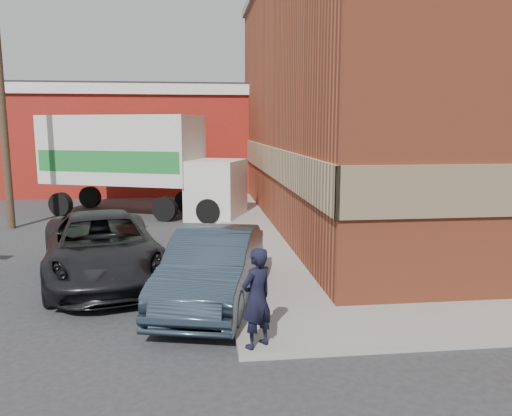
{
  "coord_description": "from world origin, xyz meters",
  "views": [
    {
      "loc": [
        -1.06,
        -8.8,
        3.51
      ],
      "look_at": [
        0.42,
        3.79,
        1.42
      ],
      "focal_mm": 35.0,
      "sensor_mm": 36.0,
      "label": 1
    }
  ],
  "objects_px": {
    "brick_building": "(457,94)",
    "box_truck": "(140,158)",
    "sedan": "(213,267)",
    "utility_pole": "(0,88)",
    "warehouse": "(108,139)",
    "suv_a": "(102,247)",
    "man": "(257,298)"
  },
  "relations": [
    {
      "from": "utility_pole",
      "to": "warehouse",
      "type": "bearing_deg",
      "value": 82.23
    },
    {
      "from": "sedan",
      "to": "box_truck",
      "type": "height_order",
      "value": "box_truck"
    },
    {
      "from": "suv_a",
      "to": "man",
      "type": "bearing_deg",
      "value": -68.61
    },
    {
      "from": "man",
      "to": "warehouse",
      "type": "bearing_deg",
      "value": -111.38
    },
    {
      "from": "man",
      "to": "sedan",
      "type": "height_order",
      "value": "man"
    },
    {
      "from": "man",
      "to": "sedan",
      "type": "relative_size",
      "value": 0.36
    },
    {
      "from": "utility_pole",
      "to": "suv_a",
      "type": "relative_size",
      "value": 1.66
    },
    {
      "from": "suv_a",
      "to": "sedan",
      "type": "bearing_deg",
      "value": -51.84
    },
    {
      "from": "warehouse",
      "to": "box_truck",
      "type": "relative_size",
      "value": 1.98
    },
    {
      "from": "brick_building",
      "to": "box_truck",
      "type": "xyz_separation_m",
      "value": [
        -11.78,
        2.22,
        -2.43
      ]
    },
    {
      "from": "utility_pole",
      "to": "box_truck",
      "type": "bearing_deg",
      "value": 27.78
    },
    {
      "from": "suv_a",
      "to": "box_truck",
      "type": "distance_m",
      "value": 8.63
    },
    {
      "from": "warehouse",
      "to": "suv_a",
      "type": "height_order",
      "value": "warehouse"
    },
    {
      "from": "utility_pole",
      "to": "suv_a",
      "type": "distance_m",
      "value": 8.55
    },
    {
      "from": "brick_building",
      "to": "suv_a",
      "type": "relative_size",
      "value": 3.37
    },
    {
      "from": "warehouse",
      "to": "utility_pole",
      "type": "height_order",
      "value": "utility_pole"
    },
    {
      "from": "brick_building",
      "to": "sedan",
      "type": "relative_size",
      "value": 4.1
    },
    {
      "from": "brick_building",
      "to": "sedan",
      "type": "xyz_separation_m",
      "value": [
        -9.3,
        -8.17,
        -3.95
      ]
    },
    {
      "from": "sedan",
      "to": "box_truck",
      "type": "relative_size",
      "value": 0.54
    },
    {
      "from": "utility_pole",
      "to": "box_truck",
      "type": "relative_size",
      "value": 1.09
    },
    {
      "from": "brick_building",
      "to": "man",
      "type": "height_order",
      "value": "brick_building"
    },
    {
      "from": "brick_building",
      "to": "warehouse",
      "type": "xyz_separation_m",
      "value": [
        -14.5,
        11.0,
        -1.87
      ]
    },
    {
      "from": "utility_pole",
      "to": "sedan",
      "type": "relative_size",
      "value": 2.02
    },
    {
      "from": "utility_pole",
      "to": "box_truck",
      "type": "xyz_separation_m",
      "value": [
        4.21,
        2.22,
        -2.49
      ]
    },
    {
      "from": "utility_pole",
      "to": "sedan",
      "type": "distance_m",
      "value": 11.31
    },
    {
      "from": "brick_building",
      "to": "utility_pole",
      "type": "height_order",
      "value": "brick_building"
    },
    {
      "from": "man",
      "to": "box_truck",
      "type": "xyz_separation_m",
      "value": [
        -3.09,
        12.77,
        1.35
      ]
    },
    {
      "from": "suv_a",
      "to": "utility_pole",
      "type": "bearing_deg",
      "value": 109.4
    },
    {
      "from": "man",
      "to": "utility_pole",
      "type": "bearing_deg",
      "value": -91.77
    },
    {
      "from": "warehouse",
      "to": "sedan",
      "type": "distance_m",
      "value": 19.98
    },
    {
      "from": "utility_pole",
      "to": "brick_building",
      "type": "bearing_deg",
      "value": -0.02
    },
    {
      "from": "warehouse",
      "to": "man",
      "type": "height_order",
      "value": "warehouse"
    }
  ]
}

